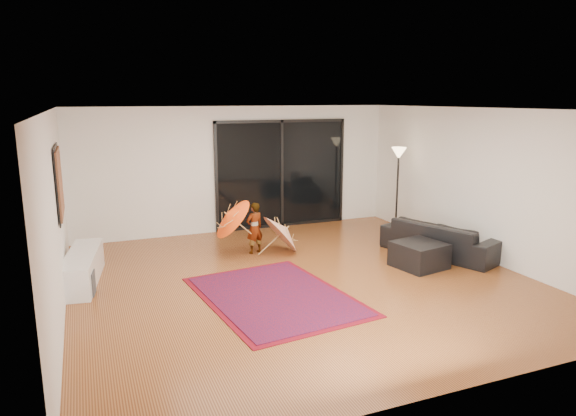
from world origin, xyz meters
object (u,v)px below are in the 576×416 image
media_console (83,268)px  ottoman (419,255)px  sofa (441,238)px  child (254,228)px

media_console → ottoman: 5.55m
media_console → sofa: 6.26m
media_console → child: 3.07m
media_console → ottoman: (5.39, -1.34, -0.03)m
sofa → child: bearing=44.9°
media_console → sofa: (6.20, -0.88, 0.07)m
child → media_console: bearing=-7.3°
sofa → ottoman: (-0.81, -0.46, -0.10)m
sofa → ottoman: bearing=98.1°
child → sofa: bearing=139.7°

